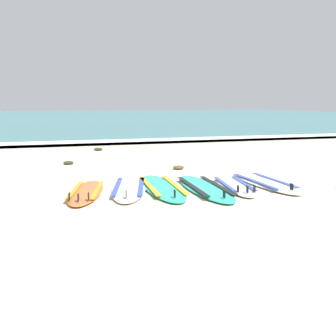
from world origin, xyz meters
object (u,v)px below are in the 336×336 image
Objects in this scene: surfboard_0 at (86,192)px; surfboard_4 at (234,186)px; surfboard_3 at (205,188)px; surfboard_1 at (129,188)px; surfboard_5 at (264,182)px; surfboard_2 at (162,187)px.

surfboard_4 is (2.57, -0.26, 0.00)m from surfboard_0.
surfboard_0 is 2.02m from surfboard_3.
surfboard_3 is (1.26, -0.36, -0.00)m from surfboard_1.
surfboard_0 and surfboard_1 have the same top height.
surfboard_0 and surfboard_5 have the same top height.
surfboard_0 is at bearing 172.33° from surfboard_3.
surfboard_0 and surfboard_2 have the same top height.
surfboard_1 is at bearing 164.14° from surfboard_3.
surfboard_5 is at bearing 4.98° from surfboard_3.
surfboard_0 is 0.75m from surfboard_1.
surfboard_5 is (1.24, 0.11, 0.00)m from surfboard_3.
surfboard_5 is (2.50, -0.25, -0.00)m from surfboard_1.
surfboard_4 is (1.83, -0.35, 0.00)m from surfboard_1.
surfboard_1 and surfboard_2 have the same top height.
surfboard_3 is (0.69, -0.27, -0.00)m from surfboard_2.
surfboard_4 is 0.68m from surfboard_5.
surfboard_2 and surfboard_3 have the same top height.
surfboard_3 is 0.57m from surfboard_4.
surfboard_5 is (0.67, 0.10, -0.00)m from surfboard_4.
surfboard_1 is 2.51m from surfboard_5.
surfboard_1 is at bearing 174.31° from surfboard_5.
surfboard_4 is (0.57, 0.01, 0.00)m from surfboard_3.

